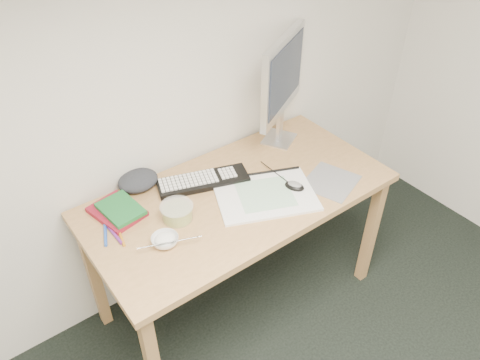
% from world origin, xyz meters
% --- Properties ---
extents(desk, '(1.40, 0.70, 0.75)m').
position_xyz_m(desk, '(0.21, 1.43, 0.67)').
color(desk, tan).
rests_on(desk, ground).
extents(mousepad, '(0.30, 0.29, 0.00)m').
position_xyz_m(mousepad, '(0.60, 1.24, 0.75)').
color(mousepad, slate).
rests_on(mousepad, desk).
extents(sketchpad, '(0.52, 0.46, 0.01)m').
position_xyz_m(sketchpad, '(0.29, 1.34, 0.76)').
color(sketchpad, white).
rests_on(sketchpad, desk).
extents(keyboard, '(0.44, 0.26, 0.02)m').
position_xyz_m(keyboard, '(0.12, 1.59, 0.76)').
color(keyboard, black).
rests_on(keyboard, desk).
extents(monitor, '(0.44, 0.26, 0.56)m').
position_xyz_m(monitor, '(0.65, 1.66, 1.10)').
color(monitor, silver).
rests_on(monitor, desk).
extents(mouse, '(0.09, 0.11, 0.03)m').
position_xyz_m(mouse, '(0.43, 1.30, 0.78)').
color(mouse, black).
rests_on(mouse, sketchpad).
extents(rice_bowl, '(0.13, 0.13, 0.03)m').
position_xyz_m(rice_bowl, '(-0.21, 1.35, 0.77)').
color(rice_bowl, white).
rests_on(rice_bowl, desk).
extents(chopsticks, '(0.23, 0.10, 0.02)m').
position_xyz_m(chopsticks, '(-0.21, 1.31, 0.79)').
color(chopsticks, silver).
rests_on(chopsticks, rice_bowl).
extents(fruit_tub, '(0.15, 0.15, 0.07)m').
position_xyz_m(fruit_tub, '(-0.10, 1.45, 0.78)').
color(fruit_tub, gold).
rests_on(fruit_tub, desk).
extents(book_red, '(0.21, 0.25, 0.02)m').
position_xyz_m(book_red, '(-0.29, 1.63, 0.76)').
color(book_red, maroon).
rests_on(book_red, desk).
extents(book_green, '(0.16, 0.21, 0.02)m').
position_xyz_m(book_green, '(-0.28, 1.62, 0.78)').
color(book_green, '#18622A').
rests_on(book_green, book_red).
extents(cloth_lump, '(0.16, 0.13, 0.07)m').
position_xyz_m(cloth_lump, '(-0.13, 1.75, 0.78)').
color(cloth_lump, '#27292F').
rests_on(cloth_lump, desk).
extents(pencil_pink, '(0.19, 0.02, 0.01)m').
position_xyz_m(pencil_pink, '(0.24, 1.44, 0.75)').
color(pencil_pink, pink).
rests_on(pencil_pink, desk).
extents(pencil_tan, '(0.13, 0.15, 0.01)m').
position_xyz_m(pencil_tan, '(0.19, 1.45, 0.75)').
color(pencil_tan, tan).
rests_on(pencil_tan, desk).
extents(pencil_black, '(0.15, 0.06, 0.01)m').
position_xyz_m(pencil_black, '(0.26, 1.44, 0.75)').
color(pencil_black, black).
rests_on(pencil_black, desk).
extents(marker_blue, '(0.07, 0.14, 0.01)m').
position_xyz_m(marker_blue, '(-0.39, 1.54, 0.76)').
color(marker_blue, '#204AB0').
rests_on(marker_blue, desk).
extents(marker_orange, '(0.03, 0.12, 0.01)m').
position_xyz_m(marker_orange, '(-0.34, 1.49, 0.76)').
color(marker_orange, '#C17716').
rests_on(marker_orange, desk).
extents(marker_purple, '(0.02, 0.14, 0.01)m').
position_xyz_m(marker_purple, '(-0.36, 1.52, 0.76)').
color(marker_purple, '#67217C').
rests_on(marker_purple, desk).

